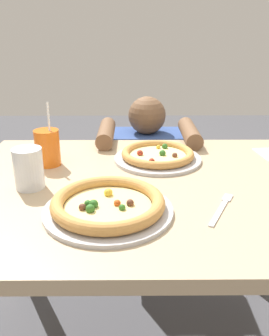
# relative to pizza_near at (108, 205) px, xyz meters

# --- Properties ---
(dining_table) EXTENTS (1.27, 0.93, 0.75)m
(dining_table) POSITION_rel_pizza_near_xyz_m (0.14, 0.19, -0.13)
(dining_table) COLOR tan
(dining_table) RESTS_ON ground
(pizza_near) EXTENTS (0.35, 0.35, 0.05)m
(pizza_near) POSITION_rel_pizza_near_xyz_m (0.00, 0.00, 0.00)
(pizza_near) COLOR #B7B7BC
(pizza_near) RESTS_ON dining_table
(pizza_far) EXTENTS (0.32, 0.32, 0.04)m
(pizza_far) POSITION_rel_pizza_near_xyz_m (0.16, 0.40, -0.00)
(pizza_far) COLOR #B7B7BC
(pizza_far) RESTS_ON dining_table
(drink_cup_colored) EXTENTS (0.09, 0.09, 0.23)m
(drink_cup_colored) POSITION_rel_pizza_near_xyz_m (-0.24, 0.36, 0.04)
(drink_cup_colored) COLOR orange
(drink_cup_colored) RESTS_ON dining_table
(water_cup_clear) EXTENTS (0.09, 0.09, 0.13)m
(water_cup_clear) POSITION_rel_pizza_near_xyz_m (-0.25, 0.16, 0.04)
(water_cup_clear) COLOR silver
(water_cup_clear) RESTS_ON dining_table
(fork) EXTENTS (0.11, 0.19, 0.00)m
(fork) POSITION_rel_pizza_near_xyz_m (0.31, 0.02, -0.02)
(fork) COLOR silver
(fork) RESTS_ON dining_table
(diner_seated) EXTENTS (0.43, 0.53, 0.90)m
(diner_seated) POSITION_rel_pizza_near_xyz_m (0.13, 0.86, -0.37)
(diner_seated) COLOR #333847
(diner_seated) RESTS_ON ground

